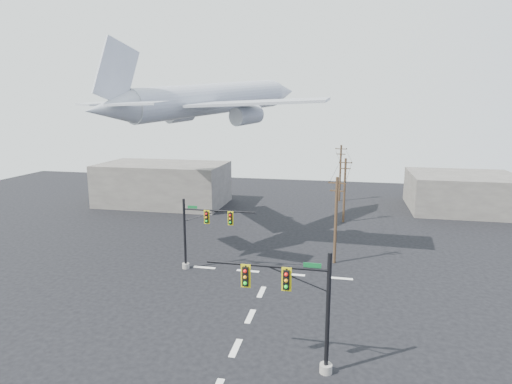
% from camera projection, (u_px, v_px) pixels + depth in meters
% --- Properties ---
extents(ground, '(120.00, 120.00, 0.00)m').
position_uv_depth(ground, '(236.00, 348.00, 25.54)').
color(ground, black).
rests_on(ground, ground).
extents(lane_markings, '(14.00, 21.20, 0.01)m').
position_uv_depth(lane_markings, '(254.00, 308.00, 30.65)').
color(lane_markings, silver).
rests_on(lane_markings, ground).
extents(signal_mast_near, '(6.95, 0.75, 6.84)m').
position_uv_depth(signal_mast_near, '(300.00, 307.00, 22.72)').
color(signal_mast_near, gray).
rests_on(signal_mast_near, ground).
extents(signal_mast_far, '(6.64, 0.70, 6.34)m').
position_uv_depth(signal_mast_far, '(200.00, 232.00, 37.11)').
color(signal_mast_far, gray).
rests_on(signal_mast_far, ground).
extents(utility_pole_a, '(1.60, 0.40, 8.02)m').
position_uv_depth(utility_pole_a, '(336.00, 219.00, 38.61)').
color(utility_pole_a, '#402A1B').
rests_on(utility_pole_a, ground).
extents(utility_pole_b, '(1.62, 0.32, 8.00)m').
position_uv_depth(utility_pole_b, '(345.00, 189.00, 52.41)').
color(utility_pole_b, '#402A1B').
rests_on(utility_pole_b, ground).
extents(utility_pole_c, '(1.73, 0.42, 8.51)m').
position_uv_depth(utility_pole_c, '(340.00, 172.00, 64.15)').
color(utility_pole_c, '#402A1B').
rests_on(utility_pole_c, ground).
extents(power_lines, '(2.25, 26.67, 0.25)m').
position_uv_depth(power_lines, '(343.00, 163.00, 50.68)').
color(power_lines, black).
extents(airliner, '(24.31, 26.59, 7.46)m').
position_uv_depth(airliner, '(213.00, 100.00, 43.74)').
color(airliner, '#A5ABB1').
extents(building_left, '(18.00, 10.00, 6.00)m').
position_uv_depth(building_left, '(163.00, 184.00, 62.55)').
color(building_left, slate).
rests_on(building_left, ground).
extents(building_right, '(14.00, 12.00, 5.00)m').
position_uv_depth(building_right, '(462.00, 192.00, 58.98)').
color(building_right, slate).
rests_on(building_right, ground).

